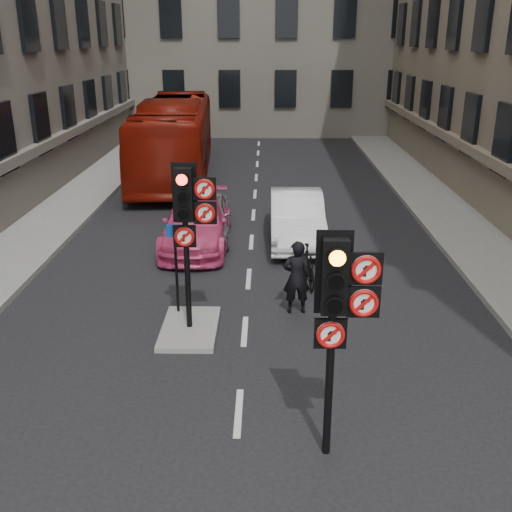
{
  "coord_description": "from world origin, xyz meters",
  "views": [
    {
      "loc": [
        0.45,
        -6.67,
        6.08
      ],
      "look_at": [
        0.29,
        2.72,
        2.6
      ],
      "focal_mm": 42.0,
      "sensor_mm": 36.0,
      "label": 1
    }
  ],
  "objects_px": {
    "signal_far": "(189,212)",
    "bus_red": "(175,138)",
    "car_pink": "(197,224)",
    "info_sign": "(176,256)",
    "car_white": "(297,217)",
    "car_silver": "(205,216)",
    "signal_near": "(339,300)",
    "motorcyclist": "(296,277)",
    "motorcycle": "(308,266)"
  },
  "relations": [
    {
      "from": "signal_near",
      "to": "car_pink",
      "type": "distance_m",
      "value": 10.35
    },
    {
      "from": "signal_far",
      "to": "info_sign",
      "type": "relative_size",
      "value": 1.71
    },
    {
      "from": "signal_far",
      "to": "motorcyclist",
      "type": "distance_m",
      "value": 3.08
    },
    {
      "from": "signal_far",
      "to": "motorcycle",
      "type": "bearing_deg",
      "value": 45.26
    },
    {
      "from": "car_pink",
      "to": "bus_red",
      "type": "xyz_separation_m",
      "value": [
        -2.04,
        9.76,
        1.03
      ]
    },
    {
      "from": "signal_near",
      "to": "car_white",
      "type": "height_order",
      "value": "signal_near"
    },
    {
      "from": "bus_red",
      "to": "signal_near",
      "type": "bearing_deg",
      "value": -78.61
    },
    {
      "from": "car_white",
      "to": "bus_red",
      "type": "height_order",
      "value": "bus_red"
    },
    {
      "from": "signal_far",
      "to": "motorcyclist",
      "type": "height_order",
      "value": "signal_far"
    },
    {
      "from": "signal_near",
      "to": "car_silver",
      "type": "height_order",
      "value": "signal_near"
    },
    {
      "from": "motorcyclist",
      "to": "info_sign",
      "type": "distance_m",
      "value": 2.78
    },
    {
      "from": "motorcycle",
      "to": "info_sign",
      "type": "distance_m",
      "value": 3.79
    },
    {
      "from": "signal_far",
      "to": "car_pink",
      "type": "distance_m",
      "value": 6.05
    },
    {
      "from": "signal_near",
      "to": "motorcyclist",
      "type": "xyz_separation_m",
      "value": [
        -0.33,
        5.01,
        -1.71
      ]
    },
    {
      "from": "signal_far",
      "to": "bus_red",
      "type": "height_order",
      "value": "signal_far"
    },
    {
      "from": "car_white",
      "to": "motorcyclist",
      "type": "relative_size",
      "value": 2.63
    },
    {
      "from": "car_silver",
      "to": "car_white",
      "type": "height_order",
      "value": "car_white"
    },
    {
      "from": "signal_far",
      "to": "car_white",
      "type": "xyz_separation_m",
      "value": [
        2.52,
        6.18,
        -1.94
      ]
    },
    {
      "from": "motorcycle",
      "to": "car_white",
      "type": "bearing_deg",
      "value": 86.43
    },
    {
      "from": "car_silver",
      "to": "bus_red",
      "type": "distance_m",
      "value": 9.25
    },
    {
      "from": "bus_red",
      "to": "motorcyclist",
      "type": "height_order",
      "value": "bus_red"
    },
    {
      "from": "car_white",
      "to": "car_silver",
      "type": "bearing_deg",
      "value": 173.08
    },
    {
      "from": "signal_far",
      "to": "car_white",
      "type": "height_order",
      "value": "signal_far"
    },
    {
      "from": "car_silver",
      "to": "car_pink",
      "type": "distance_m",
      "value": 0.86
    },
    {
      "from": "signal_near",
      "to": "signal_far",
      "type": "distance_m",
      "value": 4.77
    },
    {
      "from": "bus_red",
      "to": "info_sign",
      "type": "bearing_deg",
      "value": -85.23
    },
    {
      "from": "signal_near",
      "to": "car_silver",
      "type": "distance_m",
      "value": 11.09
    },
    {
      "from": "signal_far",
      "to": "signal_near",
      "type": "bearing_deg",
      "value": -56.98
    },
    {
      "from": "bus_red",
      "to": "motorcyclist",
      "type": "xyz_separation_m",
      "value": [
        4.85,
        -14.43,
        -0.84
      ]
    },
    {
      "from": "car_pink",
      "to": "info_sign",
      "type": "relative_size",
      "value": 2.27
    },
    {
      "from": "car_silver",
      "to": "car_pink",
      "type": "height_order",
      "value": "car_pink"
    },
    {
      "from": "info_sign",
      "to": "bus_red",
      "type": "bearing_deg",
      "value": 98.76
    },
    {
      "from": "car_pink",
      "to": "info_sign",
      "type": "distance_m",
      "value": 5.0
    },
    {
      "from": "signal_far",
      "to": "car_silver",
      "type": "xyz_separation_m",
      "value": [
        -0.36,
        6.52,
        -2.02
      ]
    },
    {
      "from": "signal_near",
      "to": "bus_red",
      "type": "distance_m",
      "value": 20.14
    },
    {
      "from": "signal_near",
      "to": "info_sign",
      "type": "distance_m",
      "value": 5.74
    },
    {
      "from": "signal_near",
      "to": "car_pink",
      "type": "relative_size",
      "value": 0.75
    },
    {
      "from": "signal_far",
      "to": "info_sign",
      "type": "distance_m",
      "value": 1.5
    },
    {
      "from": "car_pink",
      "to": "signal_far",
      "type": "bearing_deg",
      "value": -84.92
    },
    {
      "from": "car_silver",
      "to": "motorcycle",
      "type": "relative_size",
      "value": 2.38
    },
    {
      "from": "car_silver",
      "to": "car_white",
      "type": "xyz_separation_m",
      "value": [
        2.88,
        -0.34,
        0.08
      ]
    },
    {
      "from": "signal_near",
      "to": "motorcycle",
      "type": "relative_size",
      "value": 2.13
    },
    {
      "from": "signal_far",
      "to": "bus_red",
      "type": "bearing_deg",
      "value": 99.49
    },
    {
      "from": "signal_far",
      "to": "bus_red",
      "type": "xyz_separation_m",
      "value": [
        -2.58,
        15.44,
        -0.99
      ]
    },
    {
      "from": "signal_near",
      "to": "motorcyclist",
      "type": "relative_size",
      "value": 2.05
    },
    {
      "from": "bus_red",
      "to": "car_pink",
      "type": "bearing_deg",
      "value": -81.75
    },
    {
      "from": "motorcyclist",
      "to": "info_sign",
      "type": "bearing_deg",
      "value": -1.54
    },
    {
      "from": "car_silver",
      "to": "motorcycle",
      "type": "xyz_separation_m",
      "value": [
        3.02,
        -3.83,
        -0.18
      ]
    },
    {
      "from": "signal_far",
      "to": "car_silver",
      "type": "distance_m",
      "value": 6.84
    },
    {
      "from": "car_pink",
      "to": "bus_red",
      "type": "relative_size",
      "value": 0.38
    }
  ]
}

